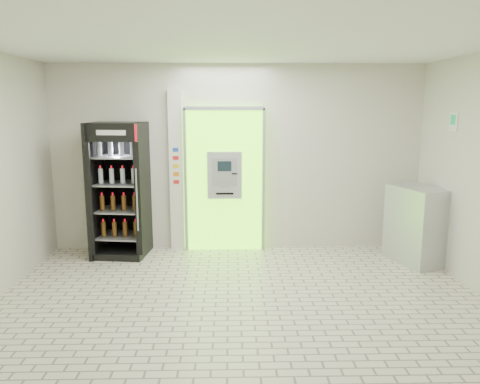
{
  "coord_description": "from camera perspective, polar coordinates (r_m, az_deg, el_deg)",
  "views": [
    {
      "loc": [
        -0.12,
        -5.07,
        2.34
      ],
      "look_at": [
        0.02,
        1.2,
        1.18
      ],
      "focal_mm": 35.0,
      "sensor_mm": 36.0,
      "label": 1
    }
  ],
  "objects": [
    {
      "name": "ground",
      "position": [
        5.58,
        0.05,
        -14.31
      ],
      "size": [
        6.0,
        6.0,
        0.0
      ],
      "primitive_type": "plane",
      "color": "beige",
      "rests_on": "ground"
    },
    {
      "name": "room_shell",
      "position": [
        5.09,
        0.05,
        4.86
      ],
      "size": [
        6.0,
        6.0,
        6.0
      ],
      "color": "beige",
      "rests_on": "ground"
    },
    {
      "name": "atm_assembly",
      "position": [
        7.57,
        -1.88,
        1.59
      ],
      "size": [
        1.3,
        0.24,
        2.33
      ],
      "color": "#73FD17",
      "rests_on": "ground"
    },
    {
      "name": "pillar",
      "position": [
        7.64,
        -7.75,
        2.56
      ],
      "size": [
        0.22,
        0.11,
        2.6
      ],
      "color": "silver",
      "rests_on": "ground"
    },
    {
      "name": "beverage_cooler",
      "position": [
        7.54,
        -14.43,
        -0.06
      ],
      "size": [
        0.86,
        0.8,
        2.09
      ],
      "rotation": [
        0.0,
        0.0,
        -0.11
      ],
      "color": "black",
      "rests_on": "ground"
    },
    {
      "name": "steel_cabinet",
      "position": [
        7.52,
        20.83,
        -3.79
      ],
      "size": [
        0.84,
        1.01,
        1.15
      ],
      "rotation": [
        0.0,
        0.0,
        0.33
      ],
      "color": "#B0B3B8",
      "rests_on": "ground"
    },
    {
      "name": "exit_sign",
      "position": [
        7.18,
        24.6,
        7.8
      ],
      "size": [
        0.02,
        0.22,
        0.26
      ],
      "color": "white",
      "rests_on": "room_shell"
    }
  ]
}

